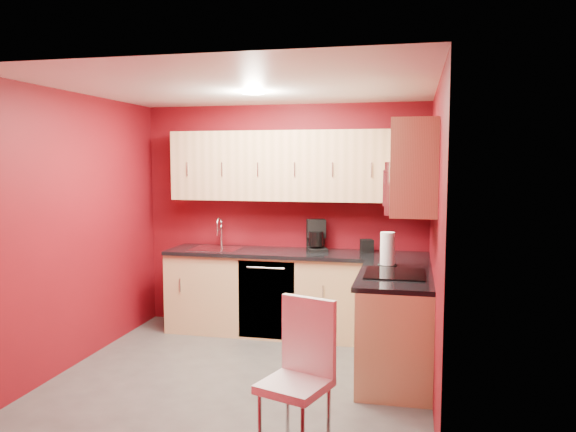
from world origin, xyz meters
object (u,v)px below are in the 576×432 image
at_px(sink, 216,245).
at_px(paper_towel, 387,249).
at_px(coffee_maker, 317,235).
at_px(napkin_holder, 367,246).
at_px(dining_chair, 295,377).
at_px(microwave, 410,187).

xyz_separation_m(sink, paper_towel, (1.90, -0.62, 0.12)).
xyz_separation_m(sink, coffee_maker, (1.12, 0.09, 0.13)).
height_order(napkin_holder, paper_towel, paper_towel).
distance_m(sink, coffee_maker, 1.13).
xyz_separation_m(napkin_holder, dining_chair, (-0.25, -2.52, -0.49)).
height_order(coffee_maker, paper_towel, coffee_maker).
relative_size(microwave, coffee_maker, 2.27).
relative_size(microwave, paper_towel, 2.43).
bearing_deg(napkin_holder, paper_towel, -71.22).
relative_size(sink, paper_towel, 1.66).
bearing_deg(sink, coffee_maker, 4.77).
bearing_deg(microwave, napkin_holder, 111.66).
distance_m(napkin_holder, dining_chair, 2.58).
relative_size(paper_towel, dining_chair, 0.32).
height_order(microwave, napkin_holder, microwave).
bearing_deg(sink, microwave, -25.60).
bearing_deg(sink, paper_towel, -17.98).
bearing_deg(microwave, dining_chair, -116.37).
height_order(sink, dining_chair, sink).
xyz_separation_m(microwave, sink, (-2.09, 1.00, -0.72)).
distance_m(microwave, coffee_maker, 1.58).
height_order(microwave, sink, microwave).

